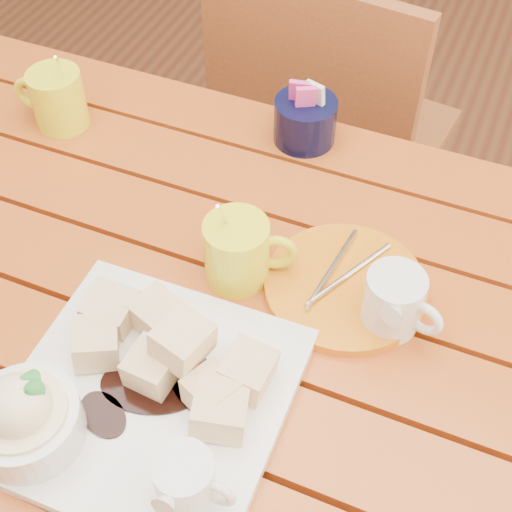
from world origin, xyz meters
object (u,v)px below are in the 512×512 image
at_px(table, 208,353).
at_px(coffee_mug_right, 239,251).
at_px(dessert_plate, 120,398).
at_px(coffee_mug_left, 57,98).
at_px(orange_saucer, 346,287).
at_px(chair_far, 325,136).

height_order(table, coffee_mug_right, coffee_mug_right).
relative_size(dessert_plate, coffee_mug_right, 2.23).
relative_size(coffee_mug_left, orange_saucer, 0.66).
bearing_deg(chair_far, table, 101.39).
height_order(dessert_plate, coffee_mug_right, coffee_mug_right).
bearing_deg(coffee_mug_left, dessert_plate, -54.53).
bearing_deg(coffee_mug_left, coffee_mug_right, -29.52).
height_order(table, chair_far, chair_far).
xyz_separation_m(coffee_mug_left, coffee_mug_right, (0.37, -0.17, 0.00)).
bearing_deg(dessert_plate, orange_saucer, 56.40).
distance_m(coffee_mug_left, chair_far, 0.61).
bearing_deg(chair_far, coffee_mug_left, 62.15).
bearing_deg(coffee_mug_left, chair_far, 50.59).
relative_size(coffee_mug_left, chair_far, 0.15).
relative_size(dessert_plate, chair_far, 0.34).
bearing_deg(coffee_mug_right, chair_far, 75.66).
bearing_deg(orange_saucer, coffee_mug_left, 164.02).
bearing_deg(table, orange_saucer, 29.76).
relative_size(table, chair_far, 1.37).
height_order(orange_saucer, chair_far, chair_far).
bearing_deg(coffee_mug_left, table, -38.22).
xyz_separation_m(coffee_mug_right, orange_saucer, (0.13, 0.03, -0.04)).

